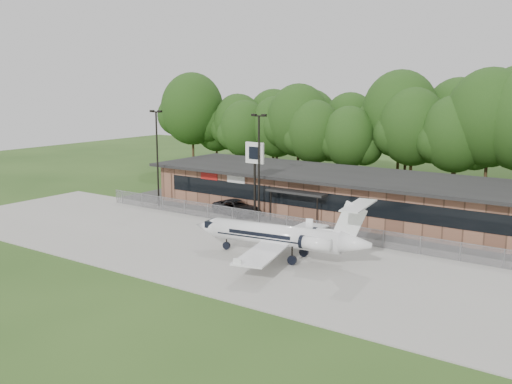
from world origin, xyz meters
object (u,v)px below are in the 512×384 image
Objects in this scene: terminal at (343,194)px; business_jet at (282,237)px; suv at (237,208)px; pole_sign at (255,161)px.

business_jet reaches higher than terminal.
terminal reaches higher than suv.
suv is (-8.65, -6.01, -1.41)m from terminal.
pole_sign reaches higher than terminal.
terminal is 2.83× the size of business_jet.
business_jet is at bearing -117.71° from suv.
suv is 0.73× the size of pole_sign.
business_jet is 1.92× the size of pole_sign.
suv is at bearing -145.18° from terminal.
business_jet is 15.13m from suv.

